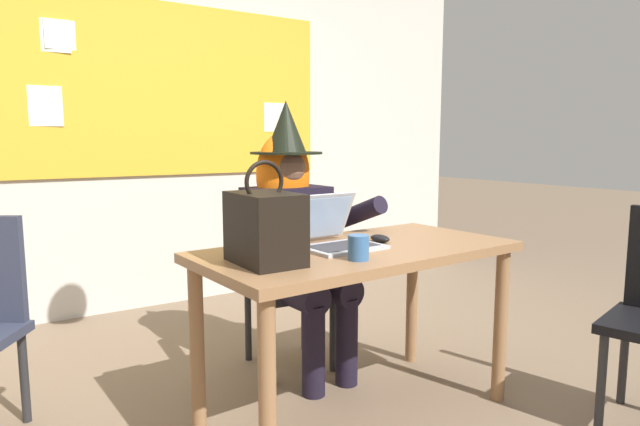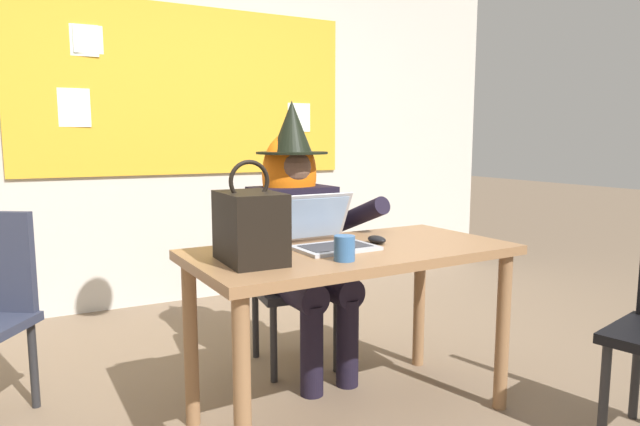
% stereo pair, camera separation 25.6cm
% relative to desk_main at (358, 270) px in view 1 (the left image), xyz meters
% --- Properties ---
extents(ground_plane, '(24.00, 24.00, 0.00)m').
position_rel_desk_main_xyz_m(ground_plane, '(-0.14, -0.03, -0.65)').
color(ground_plane, '#75604C').
extents(wall_back_bulletin, '(5.44, 2.31, 2.70)m').
position_rel_desk_main_xyz_m(wall_back_bulletin, '(-0.14, 2.11, 0.72)').
color(wall_back_bulletin, beige).
rests_on(wall_back_bulletin, ground).
extents(desk_main, '(1.39, 0.75, 0.75)m').
position_rel_desk_main_xyz_m(desk_main, '(0.00, 0.00, 0.00)').
color(desk_main, '#8E6642').
rests_on(desk_main, ground).
extents(chair_at_desk, '(0.46, 0.46, 0.89)m').
position_rel_desk_main_xyz_m(chair_at_desk, '(0.02, 0.70, -0.15)').
color(chair_at_desk, black).
rests_on(chair_at_desk, ground).
extents(person_costumed, '(0.61, 0.66, 1.40)m').
position_rel_desk_main_xyz_m(person_costumed, '(0.02, 0.58, 0.13)').
color(person_costumed, black).
rests_on(person_costumed, ground).
extents(laptop, '(0.34, 0.35, 0.22)m').
position_rel_desk_main_xyz_m(laptop, '(-0.09, 0.06, 0.15)').
color(laptop, '#B7B7BC').
rests_on(laptop, desk_main).
extents(computer_mouse, '(0.07, 0.11, 0.03)m').
position_rel_desk_main_xyz_m(computer_mouse, '(0.14, 0.03, 0.12)').
color(computer_mouse, black).
rests_on(computer_mouse, desk_main).
extents(handbag, '(0.20, 0.30, 0.38)m').
position_rel_desk_main_xyz_m(handbag, '(-0.47, -0.06, 0.24)').
color(handbag, black).
rests_on(handbag, desk_main).
extents(coffee_mug, '(0.08, 0.08, 0.09)m').
position_rel_desk_main_xyz_m(coffee_mug, '(-0.15, -0.20, 0.15)').
color(coffee_mug, '#336099').
rests_on(coffee_mug, desk_main).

